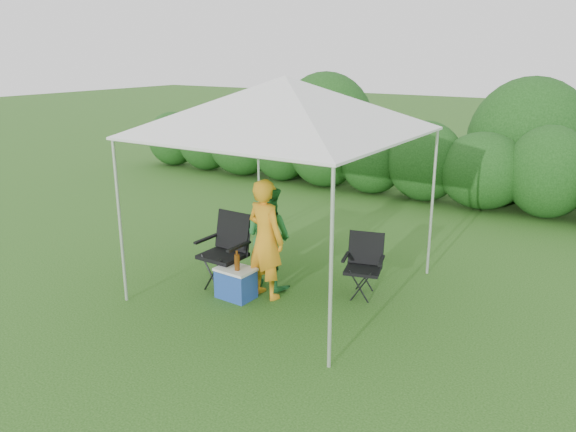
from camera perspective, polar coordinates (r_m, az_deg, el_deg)
The scene contains 9 objects.
ground at distance 7.44m, azimuth -2.38°, elevation -8.39°, with size 70.00×70.00×0.00m, color #32621F.
hedge at distance 12.34m, azimuth 14.23°, elevation 5.19°, with size 16.26×1.53×1.80m.
canopy at distance 7.20m, azimuth -0.30°, elevation 11.17°, with size 3.10×3.10×2.83m.
chair_right at distance 7.48m, azimuth 7.74°, elevation -4.51°, with size 0.60×0.57×0.83m.
chair_left at distance 7.73m, azimuth -6.21°, elevation -2.97°, with size 0.64×0.58×1.01m.
man at distance 7.24m, azimuth -2.29°, elevation -2.35°, with size 0.58×0.38×1.59m, color orange.
woman at distance 7.60m, azimuth -2.02°, elevation -2.07°, with size 0.69×0.54×1.43m, color #277735.
cooler at distance 7.42m, azimuth -5.32°, elevation -6.77°, with size 0.51×0.38×0.41m.
bottle at distance 7.23m, azimuth -5.21°, elevation -4.53°, with size 0.07×0.07×0.26m, color #592D0C.
Camera 1 is at (3.89, -5.53, 3.12)m, focal length 35.00 mm.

